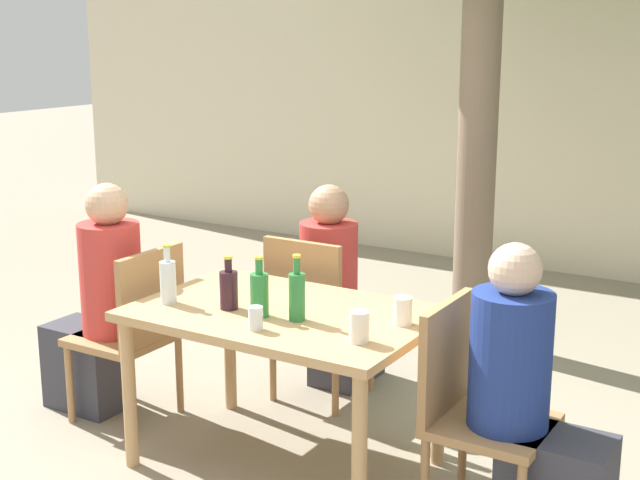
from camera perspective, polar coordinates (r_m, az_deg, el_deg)
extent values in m
plane|color=gray|center=(4.14, -2.23, -14.11)|extent=(30.00, 30.00, 0.00)
cube|color=beige|center=(7.25, 15.09, 8.90)|extent=(10.00, 0.08, 2.80)
cylinder|color=#7A6651|center=(5.41, 10.01, 5.50)|extent=(0.23, 0.23, 2.37)
cube|color=tan|center=(3.87, -2.32, -4.78)|extent=(1.28, 0.85, 0.04)
cylinder|color=tan|center=(4.07, -12.11, -9.60)|extent=(0.06, 0.06, 0.69)
cylinder|color=tan|center=(3.44, 2.53, -13.77)|extent=(0.06, 0.06, 0.69)
cylinder|color=tan|center=(4.59, -5.79, -6.67)|extent=(0.06, 0.06, 0.69)
cylinder|color=tan|center=(4.04, 7.64, -9.59)|extent=(0.06, 0.06, 0.69)
cube|color=#A87A4C|center=(4.53, -12.49, -6.13)|extent=(0.44, 0.44, 0.04)
cube|color=#A87A4C|center=(4.33, -10.73, -3.61)|extent=(0.04, 0.44, 0.45)
cylinder|color=#A87A4C|center=(4.86, -12.44, -7.53)|extent=(0.04, 0.04, 0.40)
cylinder|color=#A87A4C|center=(4.62, -15.72, -8.88)|extent=(0.04, 0.04, 0.40)
cylinder|color=#A87A4C|center=(4.62, -8.99, -8.50)|extent=(0.04, 0.04, 0.40)
cylinder|color=#A87A4C|center=(4.36, -12.25, -10.01)|extent=(0.04, 0.04, 0.40)
cube|color=#A87A4C|center=(3.57, 10.94, -11.58)|extent=(0.44, 0.44, 0.04)
cube|color=#A87A4C|center=(3.54, 8.06, -7.40)|extent=(0.04, 0.44, 0.45)
cylinder|color=#A87A4C|center=(3.77, 14.62, -14.03)|extent=(0.04, 0.04, 0.40)
cylinder|color=#A87A4C|center=(3.88, 9.12, -12.94)|extent=(0.04, 0.04, 0.40)
cube|color=#A87A4C|center=(4.68, 0.17, -5.16)|extent=(0.44, 0.44, 0.04)
cube|color=#A87A4C|center=(4.45, -1.16, -2.89)|extent=(0.44, 0.04, 0.45)
cylinder|color=#A87A4C|center=(4.83, 3.30, -7.38)|extent=(0.04, 0.04, 0.40)
cylinder|color=#A87A4C|center=(5.00, -0.57, -6.59)|extent=(0.04, 0.04, 0.40)
cylinder|color=#A87A4C|center=(4.52, 1.00, -8.86)|extent=(0.04, 0.04, 0.40)
cylinder|color=#A87A4C|center=(4.71, -3.04, -7.93)|extent=(0.04, 0.04, 0.40)
cube|color=#383842|center=(4.78, -14.65, -7.81)|extent=(0.40, 0.27, 0.44)
cylinder|color=#C63833|center=(4.49, -13.24, -2.42)|extent=(0.30, 0.30, 0.56)
sphere|color=tan|center=(4.40, -13.49, 2.23)|extent=(0.21, 0.21, 0.21)
cylinder|color=navy|center=(3.44, 12.09, -7.52)|extent=(0.31, 0.31, 0.53)
sphere|color=beige|center=(3.33, 12.38, -1.85)|extent=(0.20, 0.20, 0.20)
cube|color=#383842|center=(4.96, 1.74, -6.55)|extent=(0.27, 0.40, 0.44)
cylinder|color=#C63833|center=(4.66, 0.56, -1.86)|extent=(0.31, 0.31, 0.49)
sphere|color=tan|center=(4.58, 0.57, 2.27)|extent=(0.21, 0.21, 0.21)
cylinder|color=#287A38|center=(3.70, -1.49, -3.68)|extent=(0.07, 0.07, 0.20)
cylinder|color=#287A38|center=(3.66, -1.50, -1.66)|extent=(0.03, 0.03, 0.07)
cylinder|color=gold|center=(3.65, -1.50, -1.04)|extent=(0.03, 0.03, 0.01)
cylinder|color=silver|center=(3.98, -9.70, -2.70)|extent=(0.07, 0.07, 0.19)
cylinder|color=silver|center=(3.95, -9.77, -0.92)|extent=(0.03, 0.03, 0.07)
cylinder|color=gold|center=(3.94, -9.80, -0.37)|extent=(0.03, 0.03, 0.01)
cylinder|color=#287A38|center=(3.76, -3.90, -3.55)|extent=(0.08, 0.08, 0.19)
cylinder|color=#287A38|center=(3.72, -3.93, -1.71)|extent=(0.03, 0.03, 0.06)
cylinder|color=gold|center=(3.71, -3.94, -1.14)|extent=(0.04, 0.04, 0.01)
cylinder|color=#331923|center=(3.87, -5.86, -3.22)|extent=(0.08, 0.08, 0.17)
cylinder|color=#331923|center=(3.84, -5.90, -1.62)|extent=(0.03, 0.03, 0.06)
cylinder|color=gold|center=(3.83, -5.91, -1.11)|extent=(0.04, 0.04, 0.01)
cylinder|color=white|center=(3.67, 5.32, -4.54)|extent=(0.08, 0.08, 0.12)
cylinder|color=silver|center=(3.46, 2.52, -5.57)|extent=(0.08, 0.08, 0.12)
cylinder|color=silver|center=(3.60, -4.14, -5.02)|extent=(0.06, 0.06, 0.10)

